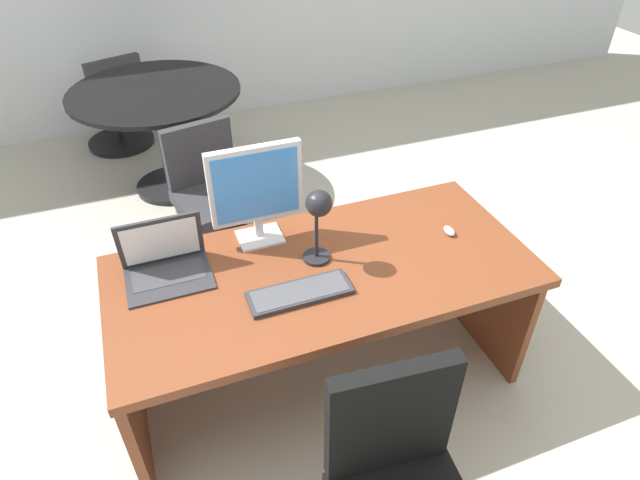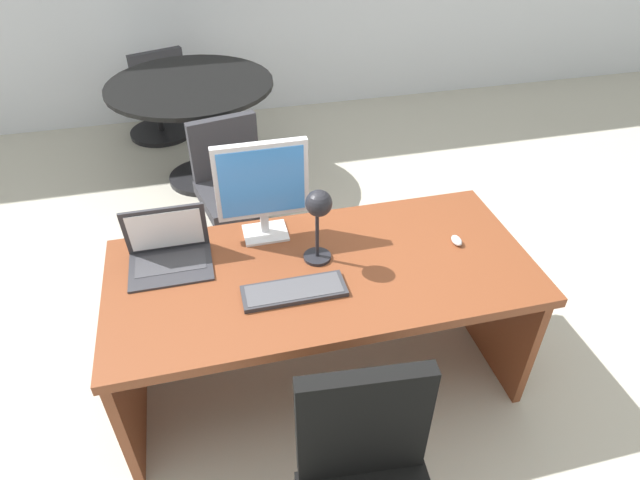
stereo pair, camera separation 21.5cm
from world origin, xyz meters
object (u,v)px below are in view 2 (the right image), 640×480
keyboard (294,291)px  desk_lamp (319,212)px  meeting_chair_near (237,199)px  meeting_table (193,108)px  laptop (168,245)px  desk (320,293)px  monitor (262,185)px  mouse (457,241)px  meeting_chair_far (158,102)px

keyboard → desk_lamp: desk_lamp is taller
desk_lamp → meeting_chair_near: (-0.25, 1.20, -0.66)m
meeting_table → laptop: bearing=-95.5°
desk → laptop: bearing=164.8°
monitor → mouse: bearing=-18.3°
mouse → desk_lamp: size_ratio=0.20×
mouse → meeting_chair_near: meeting_chair_near is taller
desk_lamp → meeting_chair_far: bearing=104.1°
monitor → meeting_chair_far: monitor is taller
desk_lamp → meeting_chair_far: size_ratio=0.45×
keyboard → meeting_chair_far: size_ratio=0.52×
meeting_table → keyboard: bearing=-82.5°
laptop → desk_lamp: bearing=-15.4°
laptop → mouse: size_ratio=4.81×
mouse → meeting_chair_far: size_ratio=0.09×
desk_lamp → meeting_chair_far: desk_lamp is taller
desk → keyboard: (-0.15, -0.17, 0.20)m
mouse → meeting_chair_far: 3.27m
monitor → meeting_chair_far: bearing=101.5°
mouse → meeting_table: bearing=117.2°
keyboard → meeting_chair_far: bearing=100.8°
laptop → meeting_chair_far: (-0.11, 2.75, -0.49)m
monitor → meeting_chair_far: size_ratio=0.57×
mouse → desk: bearing=177.9°
keyboard → meeting_chair_far: meeting_chair_far is taller
keyboard → meeting_chair_far: (-0.59, 3.09, -0.42)m
meeting_chair_near → meeting_chair_far: size_ratio=1.02×
desk → laptop: (-0.63, 0.17, 0.27)m
meeting_chair_near → desk: bearing=-78.0°
desk_lamp → meeting_chair_near: 1.39m
mouse → meeting_chair_near: (-0.89, 1.22, -0.42)m
meeting_table → mouse: bearing=-62.8°
laptop → keyboard: bearing=-35.3°
meeting_chair_near → laptop: bearing=-109.9°
meeting_chair_near → meeting_chair_far: 1.79m
laptop → desk: bearing=-15.2°
desk → mouse: 0.66m
desk → desk_lamp: bearing=-175.6°
meeting_chair_near → monitor: bearing=-86.4°
keyboard → mouse: mouse is taller
desk → desk_lamp: size_ratio=5.02×
desk → keyboard: bearing=-131.2°
laptop → desk_lamp: size_ratio=0.96×
desk → meeting_chair_far: 3.02m
laptop → desk_lamp: desk_lamp is taller
monitor → desk_lamp: (0.19, -0.25, -0.01)m
desk → meeting_chair_near: 1.25m
monitor → desk_lamp: monitor is taller
mouse → monitor: bearing=161.7°
laptop → monitor: bearing=10.6°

